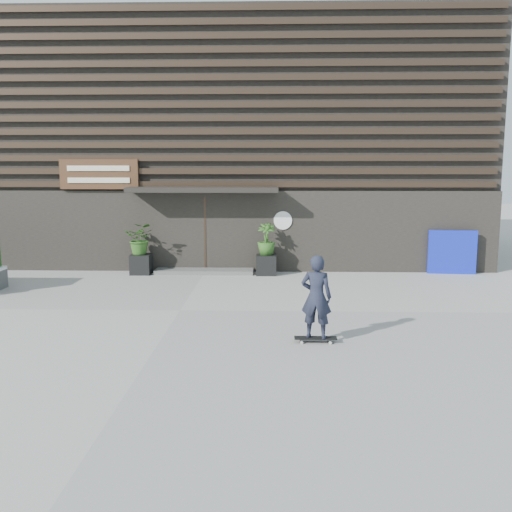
{
  "coord_description": "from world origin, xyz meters",
  "views": [
    {
      "loc": [
        2.07,
        -12.19,
        3.15
      ],
      "look_at": [
        1.69,
        0.97,
        1.1
      ],
      "focal_mm": 39.16,
      "sensor_mm": 36.0,
      "label": 1
    }
  ],
  "objects_px": {
    "blue_tarp": "(452,252)",
    "skateboarder": "(316,297)",
    "planter_pot_right": "(266,265)",
    "planter_pot_left": "(141,264)"
  },
  "relations": [
    {
      "from": "planter_pot_right",
      "to": "blue_tarp",
      "type": "distance_m",
      "value": 5.66
    },
    {
      "from": "planter_pot_right",
      "to": "blue_tarp",
      "type": "height_order",
      "value": "blue_tarp"
    },
    {
      "from": "planter_pot_left",
      "to": "blue_tarp",
      "type": "distance_m",
      "value": 9.45
    },
    {
      "from": "blue_tarp",
      "to": "planter_pot_left",
      "type": "bearing_deg",
      "value": -172.89
    },
    {
      "from": "skateboarder",
      "to": "blue_tarp",
      "type": "bearing_deg",
      "value": 56.27
    },
    {
      "from": "blue_tarp",
      "to": "skateboarder",
      "type": "bearing_deg",
      "value": -118.44
    },
    {
      "from": "planter_pot_left",
      "to": "planter_pot_right",
      "type": "height_order",
      "value": "same"
    },
    {
      "from": "planter_pot_left",
      "to": "blue_tarp",
      "type": "bearing_deg",
      "value": 1.82
    },
    {
      "from": "blue_tarp",
      "to": "skateboarder",
      "type": "height_order",
      "value": "skateboarder"
    },
    {
      "from": "blue_tarp",
      "to": "skateboarder",
      "type": "relative_size",
      "value": 0.87
    }
  ]
}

